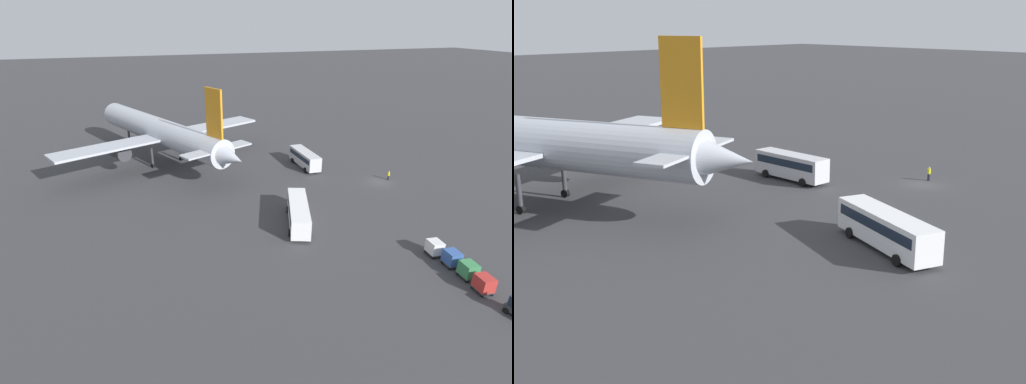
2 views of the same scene
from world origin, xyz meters
The scene contains 9 objects.
ground_plane centered at (0.00, 0.00, 0.00)m, with size 600.00×600.00×0.00m, color #38383A.
airplane centered at (24.75, 37.02, 6.70)m, with size 50.11×43.63×17.81m.
shuttle_bus_near centered at (12.54, 9.55, 1.96)m, with size 10.22×3.05×3.28m.
shuttle_bus_far centered at (-10.12, 21.23, 1.97)m, with size 12.19×6.79×3.29m.
worker_person centered at (0.58, -2.41, 0.87)m, with size 0.38×0.38×1.74m.
cargo_cart_red centered at (-31.83, 8.34, 1.19)m, with size 2.17×1.90×2.06m.
cargo_cart_green centered at (-29.15, 7.91, 1.19)m, with size 2.17×1.90×2.06m.
cargo_cart_blue centered at (-26.48, 7.82, 1.19)m, with size 2.17×1.90×2.06m.
cargo_cart_white centered at (-23.81, 8.13, 1.19)m, with size 2.17×1.90×2.06m.
Camera 1 is at (-58.43, 44.27, 28.34)m, focal length 28.00 mm.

